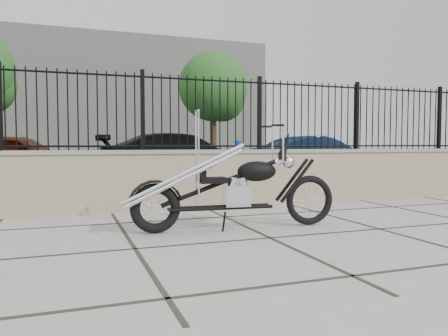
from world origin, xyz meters
TOP-DOWN VIEW (x-y plane):
  - ground_plane at (0.00, 0.00)m, footprint 90.00×90.00m
  - parking_lot at (0.00, 12.50)m, footprint 30.00×30.00m
  - retaining_wall at (0.00, 2.50)m, footprint 14.00×0.36m
  - iron_fence at (0.00, 2.50)m, footprint 14.00×0.08m
  - background_building at (0.00, 26.50)m, footprint 22.00×6.00m
  - chopper_motorcycle at (-0.22, 0.62)m, footprint 2.51×0.64m
  - car_red at (-3.24, 6.60)m, footprint 4.10×2.26m
  - car_black at (0.91, 7.35)m, footprint 4.68×1.98m
  - car_blue at (5.21, 7.41)m, footprint 3.97×1.50m
  - bollard_a at (-1.58, 4.45)m, footprint 0.12×0.12m
  - bollard_b at (1.62, 5.03)m, footprint 0.14×0.14m
  - bollard_c at (6.75, 5.12)m, footprint 0.13×0.13m
  - tree_right at (4.72, 16.15)m, footprint 3.40×3.40m

SIDE VIEW (x-z plane):
  - ground_plane at x=0.00m, z-range 0.00..0.00m
  - parking_lot at x=0.00m, z-range 0.00..0.00m
  - bollard_c at x=6.75m, z-range 0.00..0.92m
  - bollard_a at x=-1.58m, z-range 0.00..0.92m
  - retaining_wall at x=0.00m, z-range 0.00..0.96m
  - bollard_b at x=1.62m, z-range 0.00..1.13m
  - car_blue at x=5.21m, z-range 0.00..1.29m
  - car_red at x=-3.24m, z-range 0.00..1.32m
  - car_black at x=0.91m, z-range 0.00..1.35m
  - chopper_motorcycle at x=-0.22m, z-range 0.00..1.49m
  - iron_fence at x=0.00m, z-range 0.96..2.16m
  - background_building at x=0.00m, z-range 0.00..8.00m
  - tree_right at x=4.72m, z-range 1.15..6.89m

